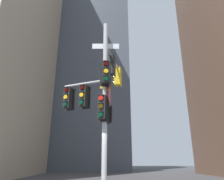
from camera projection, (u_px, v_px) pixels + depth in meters
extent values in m
cube|color=#4C5460|center=(94.00, 67.00, 39.30)|extent=(12.00, 12.00, 36.22)
cylinder|color=#B2B2B5|center=(105.00, 101.00, 9.08)|extent=(0.21, 0.21, 7.83)
cylinder|color=#B2B2B5|center=(113.00, 59.00, 11.25)|extent=(0.87, 2.76, 0.12)
cylinder|color=#B2B2B5|center=(84.00, 84.00, 9.78)|extent=(1.99, 0.99, 0.12)
cube|color=black|center=(114.00, 65.00, 10.63)|extent=(0.16, 0.47, 1.14)
cube|color=black|center=(111.00, 66.00, 10.67)|extent=(0.42, 0.42, 1.00)
cylinder|color=#360605|center=(107.00, 60.00, 10.83)|extent=(0.11, 0.21, 0.20)
cube|color=black|center=(107.00, 58.00, 10.87)|extent=(0.13, 0.23, 0.02)
cylinder|color=yellow|center=(107.00, 66.00, 10.72)|extent=(0.11, 0.21, 0.20)
cube|color=black|center=(107.00, 64.00, 10.76)|extent=(0.13, 0.23, 0.02)
cylinder|color=#06311C|center=(107.00, 72.00, 10.60)|extent=(0.11, 0.21, 0.20)
cube|color=black|center=(107.00, 70.00, 10.64)|extent=(0.13, 0.23, 0.02)
cube|color=gold|center=(121.00, 77.00, 12.06)|extent=(0.16, 0.47, 1.14)
cube|color=gold|center=(117.00, 77.00, 12.10)|extent=(0.42, 0.42, 1.00)
cylinder|color=red|center=(114.00, 72.00, 12.26)|extent=(0.11, 0.21, 0.20)
cube|color=black|center=(114.00, 70.00, 12.30)|extent=(0.13, 0.23, 0.02)
cylinder|color=#3C2C06|center=(114.00, 77.00, 12.15)|extent=(0.11, 0.21, 0.20)
cube|color=black|center=(114.00, 75.00, 12.18)|extent=(0.13, 0.23, 0.02)
cylinder|color=#06311C|center=(114.00, 83.00, 12.03)|extent=(0.11, 0.21, 0.20)
cube|color=black|center=(114.00, 81.00, 12.07)|extent=(0.13, 0.23, 0.02)
cube|color=black|center=(86.00, 97.00, 9.75)|extent=(0.45, 0.23, 1.14)
cube|color=black|center=(84.00, 96.00, 9.58)|extent=(0.45, 0.45, 1.00)
cylinder|color=#360605|center=(82.00, 87.00, 9.52)|extent=(0.21, 0.14, 0.20)
cube|color=black|center=(82.00, 85.00, 9.55)|extent=(0.23, 0.16, 0.02)
cylinder|color=yellow|center=(82.00, 95.00, 9.41)|extent=(0.21, 0.14, 0.20)
cube|color=black|center=(82.00, 92.00, 9.44)|extent=(0.23, 0.16, 0.02)
cylinder|color=#06311C|center=(81.00, 102.00, 9.30)|extent=(0.21, 0.14, 0.20)
cube|color=black|center=(81.00, 100.00, 9.33)|extent=(0.23, 0.16, 0.02)
cube|color=black|center=(70.00, 99.00, 10.07)|extent=(0.45, 0.23, 1.14)
cube|color=black|center=(68.00, 98.00, 9.90)|extent=(0.45, 0.45, 1.00)
cylinder|color=#360605|center=(66.00, 90.00, 9.84)|extent=(0.21, 0.14, 0.20)
cube|color=black|center=(66.00, 87.00, 9.87)|extent=(0.23, 0.16, 0.02)
cylinder|color=yellow|center=(66.00, 97.00, 9.72)|extent=(0.21, 0.14, 0.20)
cube|color=black|center=(66.00, 94.00, 9.76)|extent=(0.23, 0.16, 0.02)
cylinder|color=#06311C|center=(65.00, 104.00, 9.61)|extent=(0.21, 0.14, 0.20)
cube|color=black|center=(65.00, 102.00, 9.65)|extent=(0.23, 0.16, 0.02)
cube|color=black|center=(105.00, 74.00, 9.35)|extent=(0.48, 0.07, 1.14)
cube|color=black|center=(106.00, 73.00, 9.17)|extent=(0.37, 0.37, 1.00)
cylinder|color=#360605|center=(106.00, 64.00, 9.10)|extent=(0.20, 0.08, 0.20)
cube|color=black|center=(106.00, 61.00, 9.13)|extent=(0.23, 0.09, 0.02)
cylinder|color=yellow|center=(106.00, 71.00, 8.98)|extent=(0.20, 0.08, 0.20)
cube|color=black|center=(106.00, 68.00, 9.02)|extent=(0.23, 0.09, 0.02)
cylinder|color=#06311C|center=(106.00, 78.00, 8.87)|extent=(0.20, 0.08, 0.20)
cube|color=black|center=(106.00, 76.00, 8.90)|extent=(0.23, 0.09, 0.02)
cube|color=black|center=(104.00, 108.00, 8.86)|extent=(0.47, 0.18, 1.14)
cube|color=black|center=(102.00, 107.00, 8.68)|extent=(0.43, 0.43, 1.00)
cylinder|color=red|center=(101.00, 98.00, 8.61)|extent=(0.21, 0.12, 0.20)
cube|color=black|center=(101.00, 95.00, 8.65)|extent=(0.23, 0.14, 0.02)
cylinder|color=#3C2C06|center=(101.00, 106.00, 8.50)|extent=(0.21, 0.12, 0.20)
cube|color=black|center=(101.00, 103.00, 8.54)|extent=(0.23, 0.14, 0.02)
cylinder|color=#06311C|center=(101.00, 115.00, 8.39)|extent=(0.21, 0.12, 0.20)
cube|color=black|center=(101.00, 112.00, 8.42)|extent=(0.23, 0.14, 0.02)
cube|color=gold|center=(105.00, 77.00, 9.56)|extent=(0.48, 0.05, 1.14)
cube|color=gold|center=(105.00, 78.00, 9.74)|extent=(0.35, 0.35, 1.00)
cylinder|color=red|center=(106.00, 73.00, 10.04)|extent=(0.20, 0.07, 0.20)
cube|color=black|center=(106.00, 71.00, 10.09)|extent=(0.22, 0.08, 0.02)
cylinder|color=#3C2C06|center=(106.00, 80.00, 9.93)|extent=(0.20, 0.07, 0.20)
cube|color=black|center=(106.00, 78.00, 9.98)|extent=(0.22, 0.08, 0.02)
cylinder|color=#06311C|center=(106.00, 87.00, 9.82)|extent=(0.20, 0.07, 0.20)
cube|color=black|center=(106.00, 85.00, 9.86)|extent=(0.22, 0.08, 0.02)
cube|color=white|center=(106.00, 46.00, 10.34)|extent=(1.33, 0.04, 0.28)
cube|color=#19479E|center=(106.00, 46.00, 10.34)|extent=(1.29, 0.04, 0.24)
cube|color=red|center=(110.00, 94.00, 9.16)|extent=(0.06, 0.64, 0.80)
cube|color=white|center=(110.00, 94.00, 9.16)|extent=(0.06, 0.60, 0.76)
cube|color=black|center=(110.00, 115.00, 8.95)|extent=(0.21, 0.57, 0.72)
cube|color=white|center=(110.00, 115.00, 8.95)|extent=(0.19, 0.53, 0.68)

